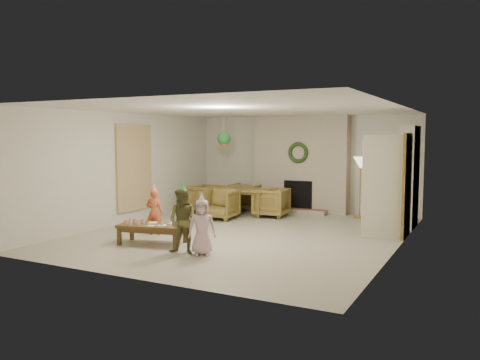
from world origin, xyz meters
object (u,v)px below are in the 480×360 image
Objects in this scene: dining_chair_left at (206,198)px; dining_chair_right at (271,202)px; child_pink at (202,227)px; coffee_table_top at (152,226)px; dining_chair_far at (246,197)px; dining_table at (234,201)px; child_plaid at (183,221)px; dining_chair_near at (220,204)px; child_red at (154,212)px.

dining_chair_right is (1.81, 0.11, 0.00)m from dining_chair_left.
coffee_table_top is at bearing 135.14° from child_pink.
dining_chair_far reaches higher than coffee_table_top.
dining_chair_right is at bearing -0.00° from dining_table.
child_plaid is at bearing 101.06° from dining_chair_far.
dining_table is 4.28m from child_pink.
child_plaid is (0.93, -0.37, 0.21)m from coffee_table_top.
coffee_table_top is 1.28× the size of child_pink.
dining_chair_near is at bearing 101.43° from child_plaid.
child_pink is (1.57, -4.80, 0.11)m from dining_chair_far.
dining_chair_far is at bearing -45.00° from dining_chair_left.
child_red is 0.83× the size of child_plaid.
coffee_table_top is 1.31× the size of child_red.
dining_chair_right reaches higher than coffee_table_top.
dining_chair_near is 0.71× the size of child_plaid.
dining_chair_near is 1.29m from dining_chair_right.
child_plaid is (2.01, -4.03, 0.20)m from dining_chair_left.
dining_chair_far is 5.04m from child_plaid.
dining_chair_left reaches higher than dining_table.
dining_chair_right is (0.96, 0.86, 0.00)m from dining_chair_near.
dining_chair_near is 2.92m from coffee_table_top.
dining_chair_near is at bearing -111.59° from child_red.
dining_chair_left is (-0.85, 0.76, 0.00)m from dining_chair_near.
child_pink is (1.52, -4.00, 0.15)m from dining_table.
dining_chair_near reaches higher than coffee_table_top.
child_red reaches higher than dining_table.
dining_table is 2.34× the size of dining_chair_left.
child_pink is (1.48, -3.20, 0.11)m from dining_chair_near.
dining_chair_left is at bearing 135.00° from dining_chair_near.
coffee_table_top is 1.29m from child_pink.
dining_table is at bearing 98.41° from child_plaid.
child_plaid reaches higher than dining_chair_far.
coffee_table_top is (0.23, -2.91, -0.01)m from dining_chair_near.
child_pink is at bearing -68.54° from dining_chair_near.
dining_chair_far is at bearing 90.00° from dining_table.
dining_table is at bearing 81.99° from coffee_table_top.
dining_chair_right is at bearing 84.73° from child_plaid.
child_pink reaches higher than dining_chair_left.
child_pink reaches higher than dining_chair_right.
child_red is at bearing 135.03° from child_plaid.
child_plaid is (1.16, -3.27, 0.20)m from dining_chair_near.
dining_table is 2.34× the size of dining_chair_far.
dining_chair_left is at bearing -93.82° from child_red.
child_plaid is at bearing -76.86° from dining_table.
child_red reaches higher than dining_chair_left.
dining_chair_left is 4.51m from child_plaid.
dining_table reaches higher than coffee_table_top.
coffee_table_top is (1.08, -3.66, -0.01)m from dining_chair_left.
child_red reaches higher than coffee_table_top.
child_red is 0.98× the size of child_pink.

